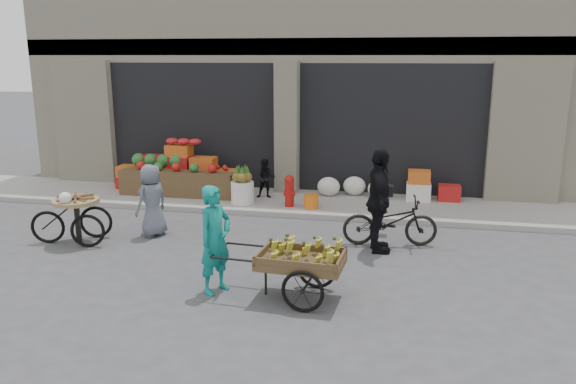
% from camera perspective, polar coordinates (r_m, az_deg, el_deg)
% --- Properties ---
extents(ground, '(80.00, 80.00, 0.00)m').
position_cam_1_polar(ground, '(9.39, -6.33, -7.60)').
color(ground, '#424244').
rests_on(ground, ground).
extents(sidewalk, '(18.00, 2.20, 0.12)m').
position_cam_1_polar(sidewalk, '(13.14, -0.87, -1.00)').
color(sidewalk, gray).
rests_on(sidewalk, ground).
extents(building, '(14.00, 6.45, 7.00)m').
position_cam_1_polar(building, '(16.57, 2.10, 13.61)').
color(building, beige).
rests_on(building, ground).
extents(fruit_display, '(3.10, 1.12, 1.24)m').
position_cam_1_polar(fruit_display, '(13.99, -10.62, 2.24)').
color(fruit_display, red).
rests_on(fruit_display, sidewalk).
extents(pineapple_bin, '(0.52, 0.52, 0.50)m').
position_cam_1_polar(pineapple_bin, '(12.77, -4.65, -0.04)').
color(pineapple_bin, silver).
rests_on(pineapple_bin, sidewalk).
extents(fire_hydrant, '(0.22, 0.22, 0.71)m').
position_cam_1_polar(fire_hydrant, '(12.44, 0.15, 0.26)').
color(fire_hydrant, '#A5140F').
rests_on(fire_hydrant, sidewalk).
extents(orange_bucket, '(0.32, 0.32, 0.30)m').
position_cam_1_polar(orange_bucket, '(12.36, 2.37, -0.96)').
color(orange_bucket, orange).
rests_on(orange_bucket, sidewalk).
extents(right_bay_goods, '(3.35, 0.60, 0.70)m').
position_cam_1_polar(right_bay_goods, '(13.34, 10.72, 0.52)').
color(right_bay_goods, silver).
rests_on(right_bay_goods, sidewalk).
extents(seated_person, '(0.51, 0.43, 0.93)m').
position_cam_1_polar(seated_person, '(13.19, -2.27, 1.39)').
color(seated_person, black).
rests_on(seated_person, sidewalk).
extents(banana_cart, '(2.09, 0.97, 0.85)m').
position_cam_1_polar(banana_cart, '(7.98, 1.02, -6.68)').
color(banana_cart, brown).
rests_on(banana_cart, ground).
extents(vendor_woman, '(0.60, 0.69, 1.61)m').
position_cam_1_polar(vendor_woman, '(8.21, -7.41, -4.83)').
color(vendor_woman, '#107F76').
rests_on(vendor_woman, ground).
extents(tricycle_cart, '(1.46, 1.03, 0.95)m').
position_cam_1_polar(tricycle_cart, '(11.05, -20.69, -2.04)').
color(tricycle_cart, '#9E7F51').
rests_on(tricycle_cart, ground).
extents(vendor_grey, '(0.70, 0.81, 1.40)m').
position_cam_1_polar(vendor_grey, '(11.04, -13.66, -0.83)').
color(vendor_grey, slate).
rests_on(vendor_grey, ground).
extents(bicycle, '(1.79, 0.85, 0.90)m').
position_cam_1_polar(bicycle, '(10.42, 10.32, -2.95)').
color(bicycle, black).
rests_on(bicycle, ground).
extents(cyclist, '(0.61, 1.14, 1.85)m').
position_cam_1_polar(cyclist, '(9.91, 9.21, -0.91)').
color(cyclist, black).
rests_on(cyclist, ground).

